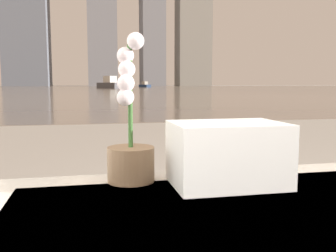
{
  "coord_description": "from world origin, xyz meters",
  "views": [
    {
      "loc": [
        -0.55,
        -0.1,
        0.76
      ],
      "look_at": [
        -0.09,
        2.07,
        0.51
      ],
      "focal_mm": 40.0,
      "sensor_mm": 36.0,
      "label": 1
    }
  ],
  "objects": [
    {
      "name": "towel_stack",
      "position": [
        -0.2,
        0.79,
        0.58
      ],
      "size": [
        0.28,
        0.2,
        0.16
      ],
      "color": "white",
      "rests_on": "bathtub"
    },
    {
      "name": "harbor_boat_3",
      "position": [
        10.55,
        74.62,
        0.42
      ],
      "size": [
        2.16,
        3.26,
        1.16
      ],
      "color": "navy",
      "rests_on": "harbor_water"
    },
    {
      "name": "skyline_tower_2",
      "position": [
        -17.88,
        118.0,
        18.97
      ],
      "size": [
        12.36,
        13.55,
        37.94
      ],
      "color": "slate",
      "rests_on": "ground_plane"
    },
    {
      "name": "skyline_tower_3",
      "position": [
        3.8,
        118.0,
        24.67
      ],
      "size": [
        8.6,
        11.82,
        49.33
      ],
      "color": "slate",
      "rests_on": "ground_plane"
    },
    {
      "name": "potted_orchid",
      "position": [
        -0.44,
        0.87,
        0.61
      ],
      "size": [
        0.12,
        0.12,
        0.39
      ],
      "color": "#8C6B4C",
      "rests_on": "bathtub"
    },
    {
      "name": "harbor_boat_0",
      "position": [
        2.79,
        59.49,
        0.69
      ],
      "size": [
        4.09,
        5.31,
        1.92
      ],
      "color": "#4C4C51",
      "rests_on": "harbor_water"
    },
    {
      "name": "harbor_water",
      "position": [
        0.0,
        62.0,
        0.01
      ],
      "size": [
        180.0,
        110.0,
        0.01
      ],
      "color": "gray",
      "rests_on": "ground_plane"
    },
    {
      "name": "skyline_tower_5",
      "position": [
        32.75,
        118.0,
        18.02
      ],
      "size": [
        10.49,
        7.76,
        36.04
      ],
      "color": "gray",
      "rests_on": "ground_plane"
    }
  ]
}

